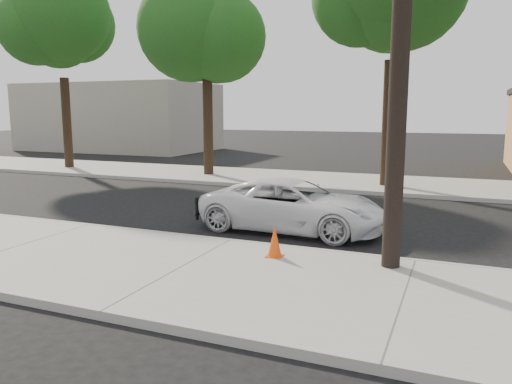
{
  "coord_description": "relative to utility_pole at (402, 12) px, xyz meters",
  "views": [
    {
      "loc": [
        4.72,
        -11.96,
        3.03
      ],
      "look_at": [
        -0.02,
        -0.54,
        1.0
      ],
      "focal_mm": 35.0,
      "sensor_mm": 36.0,
      "label": 1
    }
  ],
  "objects": [
    {
      "name": "near_sidewalk",
      "position": [
        -3.6,
        -1.6,
        -4.62
      ],
      "size": [
        90.0,
        4.4,
        0.15
      ],
      "primitive_type": "cube",
      "color": "gray",
      "rests_on": "ground"
    },
    {
      "name": "traffic_cone",
      "position": [
        -2.23,
        -0.24,
        -4.25
      ],
      "size": [
        0.33,
        0.33,
        0.62
      ],
      "rotation": [
        0.0,
        0.0,
        0.04
      ],
      "color": "#ED4B0C",
      "rests_on": "near_sidewalk"
    },
    {
      "name": "utility_pole",
      "position": [
        0.0,
        0.0,
        0.0
      ],
      "size": [
        1.4,
        0.34,
        9.0
      ],
      "color": "black",
      "rests_on": "near_sidewalk"
    },
    {
      "name": "tree_c",
      "position": [
        -1.38,
        10.34,
        2.21
      ],
      "size": [
        4.96,
        4.8,
        9.55
      ],
      "color": "black",
      "rests_on": "far_sidewalk"
    },
    {
      "name": "far_sidewalk",
      "position": [
        -3.6,
        11.2,
        -4.62
      ],
      "size": [
        90.0,
        5.0,
        0.15
      ],
      "primitive_type": "cube",
      "color": "gray",
      "rests_on": "ground"
    },
    {
      "name": "police_cruiser",
      "position": [
        -2.74,
        2.55,
        -4.05
      ],
      "size": [
        4.78,
        2.35,
        1.3
      ],
      "primitive_type": "imported",
      "rotation": [
        0.0,
        0.0,
        1.53
      ],
      "color": "white",
      "rests_on": "ground"
    },
    {
      "name": "tree_b",
      "position": [
        -9.41,
        10.76,
        1.45
      ],
      "size": [
        4.34,
        4.2,
        8.45
      ],
      "color": "black",
      "rests_on": "far_sidewalk"
    },
    {
      "name": "curb_near",
      "position": [
        -3.6,
        0.6,
        -4.62
      ],
      "size": [
        90.0,
        0.12,
        0.16
      ],
      "primitive_type": "cube",
      "color": "#9E9B93",
      "rests_on": "ground"
    },
    {
      "name": "ground",
      "position": [
        -3.6,
        2.7,
        -4.7
      ],
      "size": [
        120.0,
        120.0,
        0.0
      ],
      "primitive_type": "plane",
      "color": "black",
      "rests_on": "ground"
    },
    {
      "name": "tree_a",
      "position": [
        -17.4,
        10.55,
        1.83
      ],
      "size": [
        4.65,
        4.5,
        9.0
      ],
      "color": "black",
      "rests_on": "far_sidewalk"
    },
    {
      "name": "building_far",
      "position": [
        -23.6,
        22.7,
        -2.2
      ],
      "size": [
        14.0,
        8.0,
        5.0
      ],
      "primitive_type": "cube",
      "color": "gray",
      "rests_on": "ground"
    }
  ]
}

